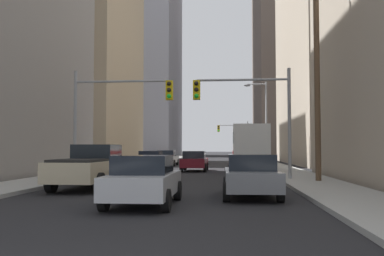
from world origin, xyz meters
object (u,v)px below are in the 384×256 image
Objects in this scene: sedan_grey at (251,176)px; sedan_maroon at (195,161)px; pickup_truck_beige at (91,167)px; sedan_silver at (144,180)px; sedan_blue at (151,160)px; traffic_signal_near_right at (246,104)px; city_bus at (249,146)px; traffic_signal_near_left at (118,105)px; traffic_signal_far_right at (234,133)px; sedan_white at (167,158)px.

sedan_grey is 1.00× the size of sedan_maroon.
pickup_truck_beige is at bearing -103.76° from sedan_maroon.
sedan_silver and sedan_blue have the same top height.
pickup_truck_beige is at bearing -145.73° from traffic_signal_near_right.
city_bus is at bearing 65.20° from pickup_truck_beige.
pickup_truck_beige is at bearing -89.37° from traffic_signal_near_left.
sedan_blue is 34.82m from traffic_signal_far_right.
city_bus is at bearing -42.49° from sedan_white.
traffic_signal_near_left is at bearing 90.63° from pickup_truck_beige.
traffic_signal_far_right reaches higher than sedan_silver.
sedan_grey is (6.71, -2.79, -0.16)m from pickup_truck_beige.
sedan_maroon is (-4.19, -2.48, -1.16)m from city_bus.
traffic_signal_near_left is (-6.76, 7.50, 3.35)m from sedan_grey.
sedan_maroon is at bearing 110.47° from traffic_signal_near_right.
sedan_silver is (3.36, -5.13, -0.16)m from pickup_truck_beige.
traffic_signal_far_right is (7.10, 44.79, -0.03)m from traffic_signal_near_left.
pickup_truck_beige is 1.29× the size of sedan_grey.
traffic_signal_near_right is at bearing -90.18° from traffic_signal_far_right.
city_bus reaches higher than sedan_grey.
sedan_grey is at bearing 34.86° from sedan_silver.
sedan_grey is 52.40m from traffic_signal_far_right.
traffic_signal_near_left is 6.96m from traffic_signal_near_right.
sedan_silver is 0.99× the size of sedan_grey.
sedan_blue is at bearing 90.74° from traffic_signal_near_left.
pickup_truck_beige is (-7.62, -16.49, -1.00)m from city_bus.
sedan_blue is at bearing -173.53° from city_bus.
traffic_signal_near_left is (-0.02, -18.79, 3.35)m from sedan_white.
city_bus reaches higher than sedan_silver.
sedan_maroon is 0.70× the size of traffic_signal_near_right.
sedan_silver is (-4.26, -21.62, -1.16)m from city_bus.
traffic_signal_near_left is at bearing -123.06° from city_bus.
sedan_grey is 0.70× the size of traffic_signal_near_left.
traffic_signal_far_right reaches higher than sedan_maroon.
traffic_signal_near_left is at bearing -110.53° from sedan_maroon.
sedan_silver is at bearing -56.81° from pickup_truck_beige.
sedan_blue is at bearing 90.71° from pickup_truck_beige.
traffic_signal_far_right is (7.05, 49.50, 3.16)m from pickup_truck_beige.
city_bus is 18.19m from pickup_truck_beige.
traffic_signal_near_right is at bearing -69.53° from sedan_maroon.
sedan_blue is 0.70× the size of traffic_signal_near_left.
sedan_grey is at bearing -90.37° from traffic_signal_far_right.
sedan_white is at bearing 89.95° from traffic_signal_near_left.
sedan_blue is 0.70× the size of traffic_signal_near_right.
pickup_truck_beige is 5.68m from traffic_signal_near_left.
sedan_grey is 17.12m from sedan_maroon.
sedan_blue and sedan_maroon have the same top height.
traffic_signal_far_right is (3.62, 35.49, 3.32)m from sedan_maroon.
sedan_maroon is at bearing -23.76° from sedan_blue.
traffic_signal_near_left reaches higher than city_bus.
sedan_maroon is (3.62, -1.60, 0.00)m from sedan_blue.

